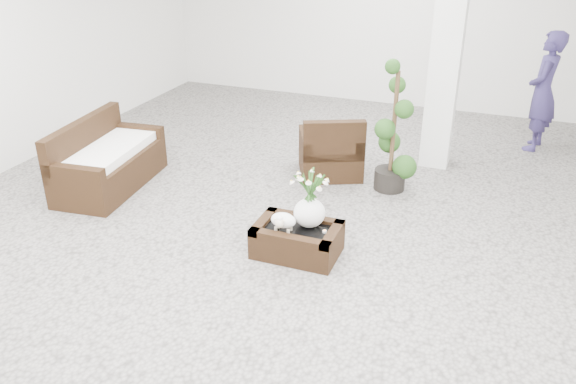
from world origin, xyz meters
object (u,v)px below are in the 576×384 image
(armchair, at_px, (331,144))
(topiary, at_px, (394,128))
(coffee_table, at_px, (297,241))
(loveseat, at_px, (108,155))

(armchair, bearing_deg, topiary, 142.58)
(coffee_table, height_order, loveseat, loveseat)
(armchair, distance_m, loveseat, 3.01)
(armchair, height_order, topiary, topiary)
(armchair, bearing_deg, coffee_table, 73.64)
(armchair, distance_m, topiary, 1.01)
(coffee_table, bearing_deg, armchair, 98.14)
(loveseat, bearing_deg, armchair, -66.44)
(armchair, bearing_deg, loveseat, 4.81)
(topiary, bearing_deg, loveseat, -160.19)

